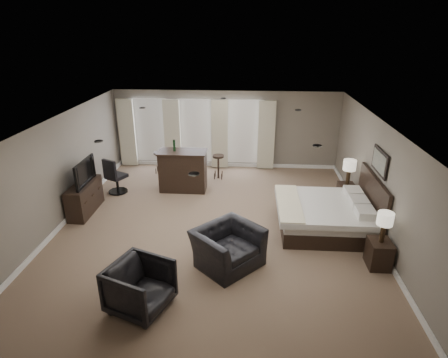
# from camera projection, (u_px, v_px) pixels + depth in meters

# --- Properties ---
(room) EXTENTS (7.60, 8.60, 2.64)m
(room) POSITION_uv_depth(u_px,v_px,m) (214.00, 177.00, 8.67)
(room) COLOR #78614C
(room) RESTS_ON ground
(window_bay) EXTENTS (5.25, 0.20, 2.30)m
(window_bay) POSITION_uv_depth(u_px,v_px,m) (196.00, 133.00, 12.55)
(window_bay) COLOR silver
(window_bay) RESTS_ON room
(bed) EXTENTS (2.16, 2.06, 1.37)m
(bed) POSITION_uv_depth(u_px,v_px,m) (324.00, 203.00, 8.81)
(bed) COLOR silver
(bed) RESTS_ON ground
(nightstand_near) EXTENTS (0.43, 0.52, 0.57)m
(nightstand_near) POSITION_uv_depth(u_px,v_px,m) (379.00, 254.00, 7.57)
(nightstand_near) COLOR black
(nightstand_near) RESTS_ON ground
(nightstand_far) EXTENTS (0.42, 0.52, 0.57)m
(nightstand_far) POSITION_uv_depth(u_px,v_px,m) (346.00, 194.00, 10.24)
(nightstand_far) COLOR black
(nightstand_far) RESTS_ON ground
(lamp_near) EXTENTS (0.31, 0.31, 0.65)m
(lamp_near) POSITION_uv_depth(u_px,v_px,m) (384.00, 227.00, 7.34)
(lamp_near) COLOR beige
(lamp_near) RESTS_ON nightstand_near
(lamp_far) EXTENTS (0.34, 0.34, 0.70)m
(lamp_far) POSITION_uv_depth(u_px,v_px,m) (349.00, 172.00, 10.00)
(lamp_far) COLOR beige
(lamp_far) RESTS_ON nightstand_far
(wall_art) EXTENTS (0.04, 0.96, 0.56)m
(wall_art) POSITION_uv_depth(u_px,v_px,m) (379.00, 162.00, 8.33)
(wall_art) COLOR slate
(wall_art) RESTS_ON room
(dresser) EXTENTS (0.45, 1.38, 0.80)m
(dresser) POSITION_uv_depth(u_px,v_px,m) (85.00, 198.00, 9.74)
(dresser) COLOR black
(dresser) RESTS_ON ground
(tv) EXTENTS (0.64, 1.11, 0.15)m
(tv) POSITION_uv_depth(u_px,v_px,m) (82.00, 181.00, 9.56)
(tv) COLOR black
(tv) RESTS_ON dresser
(armchair_near) EXTENTS (1.45, 1.46, 1.09)m
(armchair_near) POSITION_uv_depth(u_px,v_px,m) (228.00, 241.00, 7.52)
(armchair_near) COLOR black
(armchair_near) RESTS_ON ground
(armchair_far) EXTENTS (1.16, 1.20, 0.97)m
(armchair_far) POSITION_uv_depth(u_px,v_px,m) (140.00, 285.00, 6.36)
(armchair_far) COLOR black
(armchair_far) RESTS_ON ground
(bar_counter) EXTENTS (1.39, 0.72, 1.21)m
(bar_counter) POSITION_uv_depth(u_px,v_px,m) (183.00, 170.00, 10.99)
(bar_counter) COLOR black
(bar_counter) RESTS_ON ground
(bar_stool_left) EXTENTS (0.45, 0.45, 0.72)m
(bar_stool_left) POSITION_uv_depth(u_px,v_px,m) (159.00, 163.00, 12.35)
(bar_stool_left) COLOR black
(bar_stool_left) RESTS_ON ground
(bar_stool_right) EXTENTS (0.39, 0.39, 0.77)m
(bar_stool_right) POSITION_uv_depth(u_px,v_px,m) (218.00, 167.00, 11.90)
(bar_stool_right) COLOR black
(bar_stool_right) RESTS_ON ground
(desk_chair) EXTENTS (0.73, 0.73, 1.07)m
(desk_chair) POSITION_uv_depth(u_px,v_px,m) (116.00, 175.00, 10.83)
(desk_chair) COLOR black
(desk_chair) RESTS_ON ground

